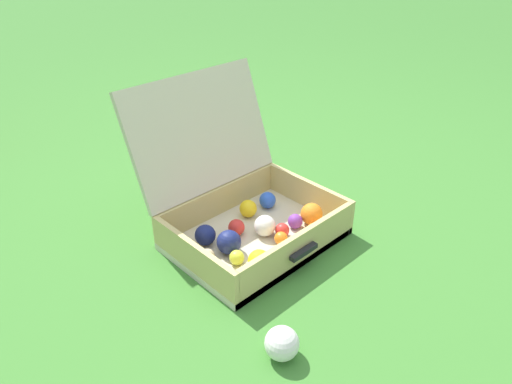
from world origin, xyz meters
TOP-DOWN VIEW (x-y plane):
  - ground_plane at (0.00, 0.00)m, footprint 16.00×16.00m
  - open_suitcase at (0.00, 0.07)m, footprint 0.55×0.57m
  - stray_ball_on_grass at (-0.29, -0.39)m, footprint 0.09×0.09m

SIDE VIEW (x-z plane):
  - ground_plane at x=0.00m, z-range 0.00..0.00m
  - stray_ball_on_grass at x=-0.29m, z-range 0.00..0.09m
  - open_suitcase at x=0.00m, z-range -0.14..0.37m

